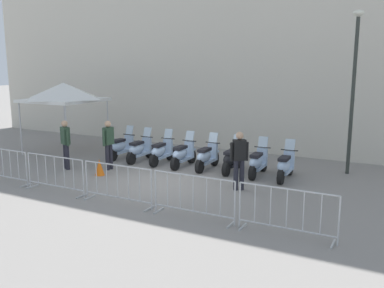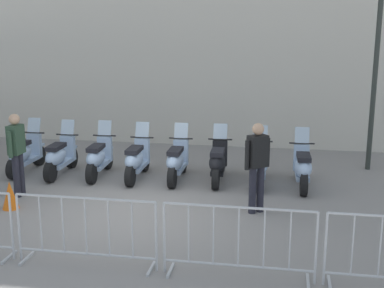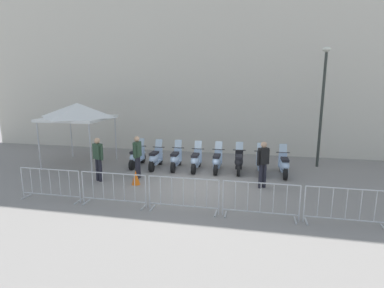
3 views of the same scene
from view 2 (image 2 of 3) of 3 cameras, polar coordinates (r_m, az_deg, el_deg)
name	(u,v)px [view 2 (image 2 of 3)]	position (r m, az deg, el deg)	size (l,w,h in m)	color
ground_plane	(133,209)	(10.16, -6.53, -7.16)	(120.00, 120.00, 0.00)	gray
motorcycle_0	(25,154)	(13.01, -17.97, -1.09)	(0.56, 1.72, 1.24)	black
motorcycle_1	(60,157)	(12.52, -14.38, -1.39)	(0.56, 1.72, 1.24)	black
motorcycle_2	(99,158)	(12.24, -10.26, -1.53)	(0.56, 1.72, 1.24)	black
motorcycle_3	(137,160)	(11.91, -6.13, -1.79)	(0.56, 1.72, 1.24)	black
motorcycle_4	(177,162)	(11.74, -1.68, -1.94)	(0.56, 1.72, 1.24)	black
motorcycle_5	(218,163)	(11.65, 2.88, -2.07)	(0.56, 1.72, 1.24)	black
motorcycle_6	(260,165)	(11.54, 7.45, -2.32)	(0.56, 1.72, 1.24)	black
motorcycle_7	(303,168)	(11.49, 12.08, -2.58)	(0.56, 1.72, 1.24)	black
barrier_segment_2	(86,232)	(7.86, -11.60, -9.47)	(2.16, 0.47, 1.07)	#B2B5B7
barrier_segment_3	(238,243)	(7.38, 5.13, -10.80)	(2.16, 0.47, 1.07)	#B2B5B7
street_lamp	(378,35)	(13.04, 19.83, 11.26)	(0.36, 0.36, 5.33)	#2D332D
officer_mid_plaza	(17,150)	(11.20, -18.75, -0.62)	(0.24, 0.55, 1.73)	#23232D
officer_by_barriers	(257,163)	(9.73, 7.19, -2.04)	(0.45, 0.39, 1.73)	#23232D
traffic_cone	(10,195)	(10.64, -19.40, -5.33)	(0.32, 0.32, 0.55)	orange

